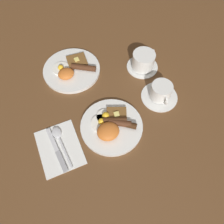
{
  "coord_description": "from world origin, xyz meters",
  "views": [
    {
      "loc": [
        -0.15,
        -0.34,
        0.76
      ],
      "look_at": [
        0.02,
        0.05,
        0.03
      ],
      "focal_mm": 35.0,
      "sensor_mm": 36.0,
      "label": 1
    }
  ],
  "objects_px": {
    "breakfast_plate_near": "(112,126)",
    "teacup_far": "(143,61)",
    "breakfast_plate_far": "(72,69)",
    "spoon": "(58,137)",
    "teacup_near": "(161,93)",
    "knife": "(58,152)"
  },
  "relations": [
    {
      "from": "breakfast_plate_near",
      "to": "breakfast_plate_far",
      "type": "xyz_separation_m",
      "value": [
        -0.05,
        0.33,
        -0.0
      ]
    },
    {
      "from": "teacup_far",
      "to": "knife",
      "type": "relative_size",
      "value": 0.76
    },
    {
      "from": "spoon",
      "to": "teacup_far",
      "type": "bearing_deg",
      "value": -71.9
    },
    {
      "from": "breakfast_plate_near",
      "to": "breakfast_plate_far",
      "type": "bearing_deg",
      "value": 98.42
    },
    {
      "from": "breakfast_plate_near",
      "to": "knife",
      "type": "distance_m",
      "value": 0.22
    },
    {
      "from": "teacup_near",
      "to": "breakfast_plate_far",
      "type": "bearing_deg",
      "value": 135.67
    },
    {
      "from": "breakfast_plate_near",
      "to": "breakfast_plate_far",
      "type": "relative_size",
      "value": 0.94
    },
    {
      "from": "breakfast_plate_near",
      "to": "teacup_near",
      "type": "xyz_separation_m",
      "value": [
        0.24,
        0.05,
        0.02
      ]
    },
    {
      "from": "teacup_near",
      "to": "knife",
      "type": "distance_m",
      "value": 0.46
    },
    {
      "from": "teacup_near",
      "to": "knife",
      "type": "xyz_separation_m",
      "value": [
        -0.46,
        -0.06,
        -0.03
      ]
    },
    {
      "from": "breakfast_plate_near",
      "to": "knife",
      "type": "relative_size",
      "value": 1.3
    },
    {
      "from": "breakfast_plate_far",
      "to": "teacup_near",
      "type": "relative_size",
      "value": 1.67
    },
    {
      "from": "knife",
      "to": "teacup_near",
      "type": "bearing_deg",
      "value": -86.83
    },
    {
      "from": "breakfast_plate_far",
      "to": "teacup_far",
      "type": "height_order",
      "value": "teacup_far"
    },
    {
      "from": "breakfast_plate_near",
      "to": "breakfast_plate_far",
      "type": "height_order",
      "value": "breakfast_plate_near"
    },
    {
      "from": "teacup_near",
      "to": "spoon",
      "type": "bearing_deg",
      "value": -179.32
    },
    {
      "from": "breakfast_plate_far",
      "to": "spoon",
      "type": "height_order",
      "value": "breakfast_plate_far"
    },
    {
      "from": "breakfast_plate_far",
      "to": "spoon",
      "type": "distance_m",
      "value": 0.32
    },
    {
      "from": "teacup_far",
      "to": "spoon",
      "type": "relative_size",
      "value": 0.8
    },
    {
      "from": "teacup_far",
      "to": "spoon",
      "type": "height_order",
      "value": "teacup_far"
    },
    {
      "from": "breakfast_plate_near",
      "to": "teacup_far",
      "type": "distance_m",
      "value": 0.34
    },
    {
      "from": "teacup_far",
      "to": "knife",
      "type": "distance_m",
      "value": 0.53
    }
  ]
}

